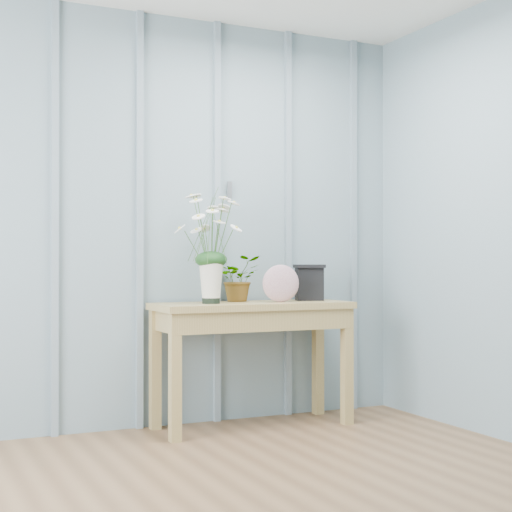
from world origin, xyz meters
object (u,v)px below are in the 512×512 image
sideboard (253,321)px  daisy_vase (211,233)px  carved_box (309,282)px  felt_disc_vessel (281,283)px

sideboard → daisy_vase: size_ratio=1.81×
sideboard → carved_box: bearing=6.7°
sideboard → felt_disc_vessel: felt_disc_vessel is taller
daisy_vase → felt_disc_vessel: size_ratio=2.91×
daisy_vase → carved_box: size_ratio=2.91×
daisy_vase → felt_disc_vessel: 0.54m
carved_box → sideboard: bearing=-173.3°
sideboard → carved_box: 0.48m
sideboard → felt_disc_vessel: bearing=-18.7°
sideboard → daisy_vase: (-0.28, -0.02, 0.53)m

